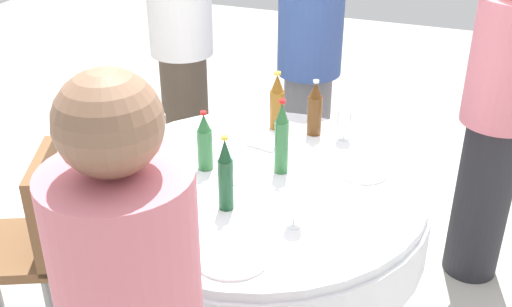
{
  "coord_description": "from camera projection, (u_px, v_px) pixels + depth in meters",
  "views": [
    {
      "loc": [
        -2.0,
        -0.76,
        2.01
      ],
      "look_at": [
        0.0,
        0.0,
        0.86
      ],
      "focal_mm": 43.41,
      "sensor_mm": 36.0,
      "label": 1
    }
  ],
  "objects": [
    {
      "name": "dining_table",
      "position": [
        256.0,
        211.0,
        2.55
      ],
      "size": [
        1.39,
        1.39,
        0.74
      ],
      "color": "white",
      "rests_on": "ground_plane"
    },
    {
      "name": "bottle_green_rear",
      "position": [
        205.0,
        143.0,
        2.51
      ],
      "size": [
        0.06,
        0.06,
        0.26
      ],
      "color": "#2D6B38",
      "rests_on": "dining_table"
    },
    {
      "name": "bottle_green_far",
      "position": [
        282.0,
        139.0,
        2.48
      ],
      "size": [
        0.06,
        0.06,
        0.32
      ],
      "color": "#2D6B38",
      "rests_on": "dining_table"
    },
    {
      "name": "bottle_dark_green_near",
      "position": [
        226.0,
        176.0,
        2.24
      ],
      "size": [
        0.06,
        0.06,
        0.3
      ],
      "color": "#194728",
      "rests_on": "dining_table"
    },
    {
      "name": "bottle_brown_west",
      "position": [
        315.0,
        109.0,
        2.8
      ],
      "size": [
        0.07,
        0.07,
        0.26
      ],
      "color": "#593314",
      "rests_on": "dining_table"
    },
    {
      "name": "bottle_amber_outer",
      "position": [
        147.0,
        203.0,
        2.1
      ],
      "size": [
        0.07,
        0.07,
        0.27
      ],
      "color": "#8C5619",
      "rests_on": "dining_table"
    },
    {
      "name": "bottle_amber_inner",
      "position": [
        277.0,
        102.0,
        2.85
      ],
      "size": [
        0.07,
        0.07,
        0.28
      ],
      "color": "#8C5619",
      "rests_on": "dining_table"
    },
    {
      "name": "wine_glass_west",
      "position": [
        294.0,
        201.0,
        2.16
      ],
      "size": [
        0.06,
        0.06,
        0.15
      ],
      "color": "white",
      "rests_on": "dining_table"
    },
    {
      "name": "wine_glass_outer",
      "position": [
        344.0,
        120.0,
        2.76
      ],
      "size": [
        0.07,
        0.07,
        0.15
      ],
      "color": "white",
      "rests_on": "dining_table"
    },
    {
      "name": "wine_glass_inner",
      "position": [
        158.0,
        122.0,
        2.73
      ],
      "size": [
        0.07,
        0.07,
        0.13
      ],
      "color": "white",
      "rests_on": "dining_table"
    },
    {
      "name": "plate_east",
      "position": [
        232.0,
        255.0,
        2.04
      ],
      "size": [
        0.26,
        0.26,
        0.02
      ],
      "color": "white",
      "rests_on": "dining_table"
    },
    {
      "name": "plate_south",
      "position": [
        363.0,
        171.0,
        2.53
      ],
      "size": [
        0.2,
        0.2,
        0.02
      ],
      "color": "white",
      "rests_on": "dining_table"
    },
    {
      "name": "plate_right",
      "position": [
        138.0,
        188.0,
        2.42
      ],
      "size": [
        0.23,
        0.23,
        0.02
      ],
      "color": "white",
      "rests_on": "dining_table"
    },
    {
      "name": "fork_far",
      "position": [
        238.0,
        184.0,
        2.45
      ],
      "size": [
        0.08,
        0.17,
        0.0
      ],
      "primitive_type": "cube",
      "rotation": [
        0.0,
        0.0,
        1.96
      ],
      "color": "silver",
      "rests_on": "dining_table"
    },
    {
      "name": "folded_napkin",
      "position": [
        267.0,
        141.0,
        2.76
      ],
      "size": [
        0.16,
        0.16,
        0.02
      ],
      "primitive_type": "cube",
      "rotation": [
        0.0,
        0.0,
        -0.2
      ],
      "color": "white",
      "rests_on": "dining_table"
    },
    {
      "name": "person_rear",
      "position": [
        499.0,
        117.0,
        2.76
      ],
      "size": [
        0.34,
        0.34,
        1.61
      ],
      "rotation": [
        0.0,
        0.0,
        3.84
      ],
      "color": "#26262B",
      "rests_on": "ground_plane"
    },
    {
      "name": "person_near",
      "position": [
        309.0,
        73.0,
        3.31
      ],
      "size": [
        0.34,
        0.34,
        1.57
      ],
      "rotation": [
        0.0,
        0.0,
        -1.48
      ],
      "color": "slate",
      "rests_on": "ground_plane"
    },
    {
      "name": "person_west",
      "position": [
        183.0,
        63.0,
        3.37
      ],
      "size": [
        0.34,
        0.34,
        1.63
      ],
      "rotation": [
        0.0,
        0.0,
        -0.85
      ],
      "color": "#4C3F33",
      "rests_on": "ground_plane"
    },
    {
      "name": "chair_inner",
      "position": [
        27.0,
        235.0,
        2.53
      ],
      "size": [
        0.53,
        0.53,
        0.87
      ],
      "rotation": [
        0.0,
        0.0,
        0.44
      ],
      "color": "brown",
      "rests_on": "ground_plane"
    }
  ]
}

